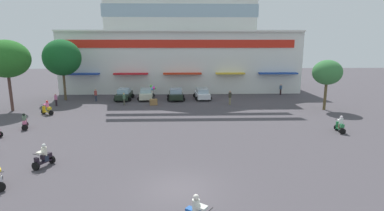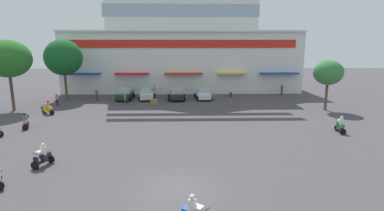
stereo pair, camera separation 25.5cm
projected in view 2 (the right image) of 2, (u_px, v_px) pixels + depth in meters
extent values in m
plane|color=#484349|center=(181.00, 124.00, 28.65)|extent=(128.00, 128.00, 0.00)
cube|color=silver|center=(182.00, 61.00, 50.29)|extent=(36.44, 12.16, 9.20)
cube|color=silver|center=(182.00, 7.00, 49.10)|extent=(22.81, 10.94, 8.17)
cube|color=red|center=(182.00, 44.00, 43.69)|extent=(33.53, 0.12, 1.16)
cube|color=white|center=(182.00, 31.00, 43.28)|extent=(36.44, 0.70, 0.24)
cube|color=#1D3F9D|center=(84.00, 74.00, 43.76)|extent=(4.78, 1.10, 0.20)
cube|color=red|center=(132.00, 74.00, 43.92)|extent=(4.97, 1.10, 0.20)
cube|color=red|center=(183.00, 74.00, 44.10)|extent=(5.64, 1.10, 0.20)
cube|color=gold|center=(231.00, 73.00, 44.27)|extent=(4.27, 1.10, 0.20)
cube|color=#1F449C|center=(279.00, 73.00, 44.43)|extent=(5.70, 1.10, 0.20)
cube|color=#99B7C6|center=(181.00, 10.00, 38.10)|extent=(20.07, 0.08, 1.63)
cylinder|color=brown|center=(66.00, 85.00, 40.39)|extent=(0.32, 0.32, 4.00)
ellipsoid|color=#175725|center=(63.00, 57.00, 39.63)|extent=(4.88, 4.75, 4.73)
cylinder|color=brown|center=(326.00, 96.00, 34.32)|extent=(0.31, 0.31, 3.18)
ellipsoid|color=#38773D|center=(328.00, 72.00, 33.76)|extent=(3.30, 3.02, 2.80)
cylinder|color=brown|center=(12.00, 93.00, 33.99)|extent=(0.32, 0.32, 4.16)
ellipsoid|color=#266923|center=(8.00, 59.00, 33.21)|extent=(4.94, 5.00, 4.15)
cube|color=black|center=(125.00, 95.00, 40.92)|extent=(1.73, 4.35, 0.68)
cube|color=#93B9CF|center=(125.00, 91.00, 40.79)|extent=(1.48, 2.18, 0.55)
cylinder|color=black|center=(121.00, 96.00, 42.28)|extent=(0.60, 0.17, 0.60)
cylinder|color=black|center=(133.00, 96.00, 42.32)|extent=(0.60, 0.17, 0.60)
cylinder|color=black|center=(117.00, 99.00, 39.64)|extent=(0.60, 0.17, 0.60)
cylinder|color=black|center=(130.00, 99.00, 39.68)|extent=(0.60, 0.17, 0.60)
cube|color=beige|center=(147.00, 95.00, 41.13)|extent=(2.04, 4.55, 0.72)
cube|color=#94B2BB|center=(147.00, 90.00, 41.01)|extent=(1.63, 2.32, 0.50)
cylinder|color=black|center=(142.00, 95.00, 42.45)|extent=(0.61, 0.21, 0.60)
cylinder|color=black|center=(154.00, 95.00, 42.62)|extent=(0.61, 0.21, 0.60)
cylinder|color=black|center=(140.00, 99.00, 39.78)|extent=(0.61, 0.21, 0.60)
cylinder|color=black|center=(153.00, 99.00, 39.95)|extent=(0.61, 0.21, 0.60)
cube|color=black|center=(177.00, 95.00, 40.71)|extent=(1.95, 3.95, 0.72)
cube|color=#9BB4CD|center=(177.00, 91.00, 40.58)|extent=(1.62, 2.00, 0.55)
cylinder|color=black|center=(170.00, 96.00, 41.90)|extent=(0.61, 0.19, 0.60)
cylinder|color=black|center=(183.00, 96.00, 42.01)|extent=(0.61, 0.19, 0.60)
cylinder|color=black|center=(170.00, 99.00, 39.54)|extent=(0.61, 0.19, 0.60)
cylinder|color=black|center=(184.00, 99.00, 39.65)|extent=(0.61, 0.19, 0.60)
cube|color=silver|center=(203.00, 95.00, 41.24)|extent=(2.01, 4.33, 0.63)
cube|color=#9AADBB|center=(203.00, 91.00, 41.12)|extent=(1.61, 2.22, 0.54)
cylinder|color=black|center=(196.00, 95.00, 42.49)|extent=(0.61, 0.21, 0.60)
cylinder|color=black|center=(208.00, 95.00, 42.66)|extent=(0.61, 0.21, 0.60)
cylinder|color=black|center=(198.00, 99.00, 39.95)|extent=(0.61, 0.21, 0.60)
cylinder|color=black|center=(211.00, 99.00, 40.12)|extent=(0.61, 0.21, 0.60)
cylinder|color=black|center=(35.00, 166.00, 18.26)|extent=(0.53, 0.35, 0.52)
cylinder|color=black|center=(51.00, 159.00, 19.34)|extent=(0.53, 0.35, 0.52)
cube|color=black|center=(43.00, 161.00, 18.79)|extent=(0.71, 1.08, 0.10)
cube|color=black|center=(45.00, 155.00, 18.92)|extent=(0.56, 0.74, 0.28)
cube|color=black|center=(36.00, 162.00, 18.33)|extent=(0.35, 0.26, 0.63)
cylinder|color=black|center=(35.00, 154.00, 18.20)|extent=(0.49, 0.26, 0.04)
cube|color=#21283B|center=(44.00, 158.00, 18.85)|extent=(0.41, 0.39, 0.36)
cylinder|color=silver|center=(44.00, 151.00, 18.76)|extent=(0.43, 0.43, 0.54)
sphere|color=silver|center=(43.00, 145.00, 18.68)|extent=(0.25, 0.25, 0.25)
cube|color=silver|center=(40.00, 152.00, 18.52)|extent=(0.50, 0.54, 0.10)
cylinder|color=black|center=(337.00, 128.00, 26.47)|extent=(0.53, 0.20, 0.52)
cylinder|color=black|center=(343.00, 132.00, 25.30)|extent=(0.53, 0.20, 0.52)
cube|color=#277C44|center=(340.00, 129.00, 25.87)|extent=(0.40, 1.08, 0.10)
cube|color=#277C44|center=(341.00, 126.00, 25.59)|extent=(0.37, 0.70, 0.28)
cube|color=#277C44|center=(338.00, 126.00, 26.30)|extent=(0.33, 0.18, 0.67)
cylinder|color=black|center=(339.00, 120.00, 26.22)|extent=(0.52, 0.09, 0.04)
cube|color=brown|center=(341.00, 127.00, 25.70)|extent=(0.35, 0.31, 0.36)
cylinder|color=silver|center=(341.00, 122.00, 25.61)|extent=(0.35, 0.35, 0.53)
sphere|color=silver|center=(342.00, 117.00, 25.54)|extent=(0.25, 0.25, 0.25)
cube|color=silver|center=(340.00, 121.00, 25.86)|extent=(0.39, 0.48, 0.10)
cylinder|color=black|center=(44.00, 111.00, 32.84)|extent=(0.40, 0.52, 0.52)
cylinder|color=black|center=(52.00, 113.00, 32.18)|extent=(0.40, 0.52, 0.52)
cube|color=gold|center=(48.00, 111.00, 32.50)|extent=(1.13, 0.85, 0.10)
cube|color=gold|center=(49.00, 108.00, 32.30)|extent=(0.78, 0.65, 0.28)
cube|color=gold|center=(45.00, 109.00, 32.72)|extent=(0.29, 0.35, 0.72)
cylinder|color=black|center=(44.00, 104.00, 32.62)|extent=(0.31, 0.46, 0.04)
cube|color=#6B7455|center=(49.00, 109.00, 32.37)|extent=(0.41, 0.42, 0.36)
cylinder|color=pink|center=(48.00, 105.00, 32.28)|extent=(0.44, 0.44, 0.54)
sphere|color=red|center=(48.00, 101.00, 32.20)|extent=(0.25, 0.25, 0.25)
cube|color=pink|center=(47.00, 104.00, 32.42)|extent=(0.55, 0.52, 0.10)
cylinder|color=black|center=(206.00, 211.00, 11.95)|extent=(0.34, 0.44, 0.04)
cylinder|color=silver|center=(192.00, 206.00, 12.31)|extent=(0.45, 0.45, 0.55)
sphere|color=silver|center=(192.00, 197.00, 12.23)|extent=(0.25, 0.25, 0.25)
cube|color=silver|center=(198.00, 207.00, 12.15)|extent=(0.56, 0.53, 0.10)
cylinder|color=black|center=(0.00, 134.00, 24.67)|extent=(0.53, 0.20, 0.52)
cylinder|color=black|center=(26.00, 124.00, 27.73)|extent=(0.53, 0.35, 0.52)
cylinder|color=black|center=(25.00, 127.00, 26.60)|extent=(0.53, 0.35, 0.52)
cube|color=#D2638C|center=(26.00, 125.00, 27.15)|extent=(0.73, 1.14, 0.10)
cube|color=#D2638C|center=(25.00, 122.00, 26.88)|extent=(0.57, 0.77, 0.28)
cube|color=#D2638C|center=(26.00, 122.00, 27.57)|extent=(0.35, 0.26, 0.66)
cylinder|color=black|center=(25.00, 116.00, 27.48)|extent=(0.49, 0.25, 0.04)
cube|color=#211F2A|center=(25.00, 123.00, 26.99)|extent=(0.41, 0.39, 0.36)
cylinder|color=#537156|center=(25.00, 118.00, 26.90)|extent=(0.42, 0.42, 0.51)
sphere|color=black|center=(24.00, 114.00, 26.83)|extent=(0.25, 0.25, 0.25)
cube|color=#537156|center=(25.00, 117.00, 27.15)|extent=(0.49, 0.54, 0.10)
cylinder|color=#796F50|center=(231.00, 101.00, 37.48)|extent=(0.31, 0.31, 0.91)
cylinder|color=#363428|center=(231.00, 95.00, 37.33)|extent=(0.50, 0.50, 0.62)
sphere|color=tan|center=(231.00, 92.00, 37.24)|extent=(0.23, 0.23, 0.23)
cylinder|color=#444437|center=(125.00, 102.00, 37.28)|extent=(0.23, 0.23, 0.78)
cylinder|color=#466D50|center=(125.00, 97.00, 37.14)|extent=(0.38, 0.38, 0.56)
sphere|color=tan|center=(125.00, 94.00, 37.06)|extent=(0.22, 0.22, 0.22)
cylinder|color=#2B3245|center=(97.00, 98.00, 39.92)|extent=(0.23, 0.23, 0.80)
cylinder|color=#983D38|center=(97.00, 93.00, 39.78)|extent=(0.38, 0.38, 0.59)
sphere|color=tan|center=(96.00, 90.00, 39.69)|extent=(0.23, 0.23, 0.23)
cylinder|color=black|center=(57.00, 103.00, 36.90)|extent=(0.27, 0.27, 0.79)
cylinder|color=#CE6B9C|center=(57.00, 97.00, 36.76)|extent=(0.43, 0.43, 0.54)
sphere|color=#D69A89|center=(57.00, 94.00, 36.68)|extent=(0.21, 0.21, 0.21)
cylinder|color=black|center=(282.00, 92.00, 44.59)|extent=(0.32, 0.32, 0.85)
cylinder|color=#3D5B7F|center=(282.00, 87.00, 44.45)|extent=(0.51, 0.51, 0.54)
sphere|color=tan|center=(282.00, 85.00, 44.37)|extent=(0.23, 0.23, 0.23)
cube|color=olive|center=(154.00, 102.00, 37.38)|extent=(1.02, 0.80, 0.75)
cylinder|color=#4C4C4C|center=(154.00, 94.00, 37.18)|extent=(0.04, 0.04, 1.20)
sphere|color=#53C553|center=(156.00, 88.00, 37.06)|extent=(0.30, 0.30, 0.30)
sphere|color=purple|center=(154.00, 87.00, 37.24)|extent=(0.34, 0.34, 0.34)
sphere|color=#52CB4A|center=(152.00, 86.00, 37.09)|extent=(0.29, 0.29, 0.29)
sphere|color=#3C9ADB|center=(153.00, 89.00, 36.94)|extent=(0.35, 0.35, 0.35)
sphere|color=#E93594|center=(154.00, 88.00, 36.81)|extent=(0.33, 0.33, 0.33)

